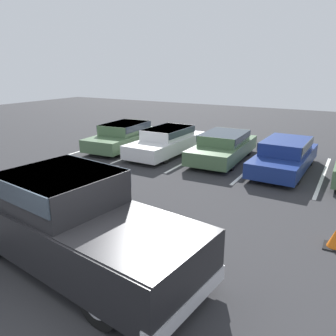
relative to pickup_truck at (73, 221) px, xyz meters
name	(u,v)px	position (x,y,z in m)	size (l,w,h in m)	color
ground_plane	(92,290)	(0.88, -0.51, -0.95)	(60.00, 60.00, 0.00)	#2D2D30
stall_stripe_a	(105,144)	(-6.74, 8.78, -0.94)	(0.12, 5.46, 0.01)	white
stall_stripe_b	(146,150)	(-4.10, 8.78, -0.94)	(0.12, 5.46, 0.01)	white
stall_stripe_c	(195,157)	(-1.46, 8.78, -0.94)	(0.12, 5.46, 0.01)	white
stall_stripe_d	(253,165)	(1.18, 8.78, -0.94)	(0.12, 5.46, 0.01)	white
stall_stripe_e	(323,175)	(3.82, 8.78, -0.94)	(0.12, 5.46, 0.01)	white
pickup_truck	(73,221)	(0.00, 0.00, 0.00)	(5.88, 2.69, 1.92)	black
parked_sedan_a	(125,135)	(-5.30, 8.64, -0.28)	(2.13, 4.69, 1.24)	#4C6B47
parked_sedan_b	(167,140)	(-2.86, 8.68, -0.30)	(1.80, 4.75, 1.22)	silver
parked_sedan_c	(224,145)	(-0.24, 9.04, -0.31)	(1.98, 4.63, 1.18)	#4C6B47
parked_sedan_d	(285,154)	(2.39, 8.73, -0.29)	(1.88, 4.63, 1.22)	navy
traffic_cone	(335,239)	(4.56, 3.31, -0.73)	(0.44, 0.44, 0.47)	black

